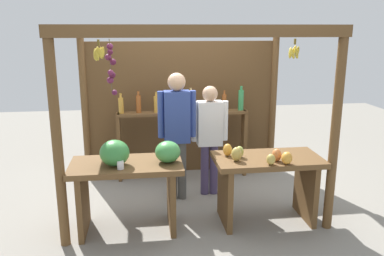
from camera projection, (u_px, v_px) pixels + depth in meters
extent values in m
plane|color=gray|center=(190.00, 197.00, 5.27)|extent=(12.00, 12.00, 0.00)
cylinder|color=brown|center=(57.00, 142.00, 3.85)|extent=(0.10, 0.10, 2.21)
cylinder|color=brown|center=(335.00, 132.00, 4.21)|extent=(0.10, 0.10, 2.21)
cylinder|color=brown|center=(84.00, 103.00, 5.79)|extent=(0.10, 0.10, 2.21)
cylinder|color=brown|center=(273.00, 99.00, 6.14)|extent=(0.10, 0.10, 2.21)
cube|color=brown|center=(203.00, 31.00, 3.77)|extent=(2.95, 0.12, 0.12)
cube|color=brown|center=(67.00, 30.00, 4.56)|extent=(0.12, 2.12, 0.12)
cube|color=brown|center=(304.00, 30.00, 4.92)|extent=(0.12, 2.12, 0.12)
cube|color=#52381E|center=(182.00, 108.00, 6.01)|extent=(2.85, 0.04, 1.99)
cylinder|color=brown|center=(98.00, 43.00, 3.86)|extent=(0.02, 0.02, 0.06)
ellipsoid|color=gold|center=(102.00, 53.00, 3.89)|extent=(0.04, 0.08, 0.12)
ellipsoid|color=gold|center=(103.00, 52.00, 3.91)|extent=(0.05, 0.06, 0.12)
ellipsoid|color=gold|center=(100.00, 52.00, 3.91)|extent=(0.07, 0.04, 0.12)
ellipsoid|color=gold|center=(97.00, 52.00, 3.91)|extent=(0.06, 0.05, 0.12)
ellipsoid|color=gold|center=(95.00, 54.00, 3.89)|extent=(0.04, 0.05, 0.12)
ellipsoid|color=gold|center=(96.00, 55.00, 3.87)|extent=(0.05, 0.07, 0.12)
ellipsoid|color=gold|center=(97.00, 55.00, 3.86)|extent=(0.06, 0.05, 0.12)
ellipsoid|color=gold|center=(99.00, 53.00, 3.86)|extent=(0.07, 0.05, 0.12)
ellipsoid|color=gold|center=(101.00, 53.00, 3.87)|extent=(0.06, 0.07, 0.12)
cylinder|color=brown|center=(295.00, 42.00, 4.11)|extent=(0.02, 0.02, 0.06)
ellipsoid|color=gold|center=(297.00, 51.00, 4.14)|extent=(0.04, 0.08, 0.12)
ellipsoid|color=gold|center=(294.00, 51.00, 4.17)|extent=(0.08, 0.04, 0.12)
ellipsoid|color=gold|center=(290.00, 53.00, 4.16)|extent=(0.05, 0.06, 0.13)
ellipsoid|color=gold|center=(292.00, 54.00, 4.11)|extent=(0.07, 0.07, 0.13)
ellipsoid|color=gold|center=(296.00, 53.00, 4.11)|extent=(0.07, 0.04, 0.12)
cylinder|color=#4C422D|center=(111.00, 66.00, 4.15)|extent=(0.01, 0.01, 0.55)
sphere|color=#511938|center=(110.00, 46.00, 4.12)|extent=(0.07, 0.07, 0.07)
sphere|color=#47142D|center=(110.00, 52.00, 4.11)|extent=(0.06, 0.06, 0.06)
sphere|color=#511938|center=(108.00, 57.00, 4.13)|extent=(0.07, 0.07, 0.07)
sphere|color=#47142D|center=(113.00, 62.00, 4.13)|extent=(0.07, 0.07, 0.07)
sphere|color=#601E42|center=(111.00, 73.00, 4.14)|extent=(0.06, 0.06, 0.06)
sphere|color=#47142D|center=(112.00, 75.00, 4.18)|extent=(0.07, 0.07, 0.07)
sphere|color=#601E42|center=(110.00, 80.00, 4.19)|extent=(0.07, 0.07, 0.07)
sphere|color=#511938|center=(115.00, 93.00, 4.22)|extent=(0.06, 0.06, 0.06)
cube|color=brown|center=(126.00, 166.00, 4.26)|extent=(1.20, 0.64, 0.06)
cube|color=brown|center=(83.00, 201.00, 4.30)|extent=(0.06, 0.58, 0.71)
cube|color=brown|center=(171.00, 197.00, 4.42)|extent=(0.06, 0.58, 0.71)
ellipsoid|color=#429347|center=(168.00, 152.00, 4.25)|extent=(0.37, 0.37, 0.23)
ellipsoid|color=#38843D|center=(115.00, 153.00, 4.15)|extent=(0.39, 0.39, 0.27)
cylinder|color=white|center=(120.00, 165.00, 4.06)|extent=(0.07, 0.07, 0.09)
cube|color=brown|center=(268.00, 159.00, 4.46)|extent=(1.20, 0.64, 0.06)
cube|color=brown|center=(225.00, 194.00, 4.49)|extent=(0.06, 0.58, 0.71)
cube|color=brown|center=(306.00, 189.00, 4.61)|extent=(0.06, 0.58, 0.71)
ellipsoid|color=#A8B24C|center=(239.00, 152.00, 4.42)|extent=(0.13, 0.13, 0.13)
ellipsoid|color=#CC7038|center=(277.00, 155.00, 4.30)|extent=(0.15, 0.15, 0.14)
ellipsoid|color=#B79E47|center=(236.00, 154.00, 4.30)|extent=(0.16, 0.16, 0.15)
ellipsoid|color=#B79E47|center=(271.00, 159.00, 4.18)|extent=(0.11, 0.11, 0.12)
ellipsoid|color=gold|center=(287.00, 158.00, 4.20)|extent=(0.16, 0.16, 0.14)
ellipsoid|color=gold|center=(228.00, 150.00, 4.47)|extent=(0.13, 0.13, 0.14)
cube|color=brown|center=(119.00, 147.00, 5.76)|extent=(0.05, 0.20, 1.00)
cube|color=brown|center=(244.00, 142.00, 5.99)|extent=(0.05, 0.20, 1.00)
cube|color=brown|center=(183.00, 113.00, 5.75)|extent=(1.86, 0.22, 0.04)
cylinder|color=gold|center=(121.00, 106.00, 5.61)|extent=(0.07, 0.07, 0.22)
cylinder|color=gold|center=(121.00, 96.00, 5.58)|extent=(0.03, 0.03, 0.06)
cylinder|color=#994C1E|center=(139.00, 104.00, 5.64)|extent=(0.07, 0.07, 0.25)
cylinder|color=#994C1E|center=(138.00, 93.00, 5.60)|extent=(0.03, 0.03, 0.06)
cylinder|color=gold|center=(157.00, 104.00, 5.67)|extent=(0.08, 0.08, 0.23)
cylinder|color=gold|center=(156.00, 94.00, 5.64)|extent=(0.04, 0.04, 0.06)
cylinder|color=#338C4C|center=(174.00, 103.00, 5.70)|extent=(0.08, 0.08, 0.25)
cylinder|color=#338C4C|center=(174.00, 93.00, 5.66)|extent=(0.04, 0.04, 0.06)
cylinder|color=#D8B266|center=(191.00, 102.00, 5.73)|extent=(0.08, 0.08, 0.28)
cylinder|color=#D8B266|center=(191.00, 90.00, 5.69)|extent=(0.03, 0.03, 0.06)
cylinder|color=#D8B266|center=(208.00, 102.00, 5.76)|extent=(0.07, 0.07, 0.26)
cylinder|color=#D8B266|center=(208.00, 91.00, 5.72)|extent=(0.03, 0.03, 0.06)
cylinder|color=#994C1E|center=(224.00, 103.00, 5.80)|extent=(0.06, 0.06, 0.24)
cylinder|color=#994C1E|center=(224.00, 93.00, 5.76)|extent=(0.03, 0.03, 0.06)
cylinder|color=#338C4C|center=(241.00, 100.00, 5.82)|extent=(0.08, 0.08, 0.30)
cylinder|color=#338C4C|center=(241.00, 88.00, 5.78)|extent=(0.04, 0.04, 0.06)
cylinder|color=#51514E|center=(173.00, 171.00, 5.13)|extent=(0.11, 0.11, 0.77)
cylinder|color=#51514E|center=(182.00, 170.00, 5.14)|extent=(0.11, 0.11, 0.77)
cube|color=#2D428C|center=(177.00, 117.00, 4.96)|extent=(0.32, 0.19, 0.65)
cylinder|color=#2D428C|center=(161.00, 115.00, 4.93)|extent=(0.08, 0.08, 0.59)
cylinder|color=#2D428C|center=(193.00, 114.00, 4.98)|extent=(0.08, 0.08, 0.59)
sphere|color=tan|center=(177.00, 82.00, 4.85)|extent=(0.22, 0.22, 0.22)
cylinder|color=#473B62|center=(205.00, 169.00, 5.30)|extent=(0.11, 0.11, 0.69)
cylinder|color=#473B62|center=(214.00, 169.00, 5.31)|extent=(0.11, 0.11, 0.69)
cube|color=white|center=(210.00, 123.00, 5.15)|extent=(0.32, 0.19, 0.58)
cylinder|color=white|center=(194.00, 122.00, 5.12)|extent=(0.08, 0.08, 0.52)
cylinder|color=white|center=(225.00, 121.00, 5.16)|extent=(0.08, 0.08, 0.52)
sphere|color=tan|center=(210.00, 94.00, 5.05)|extent=(0.20, 0.20, 0.20)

